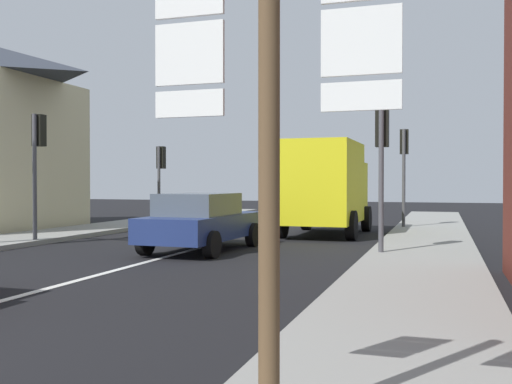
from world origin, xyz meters
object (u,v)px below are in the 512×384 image
object	(u,v)px
delivery_truck	(325,185)
traffic_light_near_right	(382,147)
traffic_light_near_left	(38,148)
traffic_light_far_right	(404,156)
sedan_far	(201,221)
route_sign_post	(270,157)
traffic_light_far_left	(161,167)

from	to	relation	value
delivery_truck	traffic_light_near_right	size ratio (longest dim) A/B	1.44
traffic_light_near_left	traffic_light_far_right	bearing A→B (deg)	39.92
sedan_far	delivery_truck	world-z (taller)	delivery_truck
delivery_truck	traffic_light_near_right	distance (m)	5.89
sedan_far	traffic_light_near_right	bearing A→B (deg)	0.99
sedan_far	traffic_light_far_right	bearing A→B (deg)	61.23
route_sign_post	traffic_light_near_right	xyz separation A→B (m)	(-0.29, 10.23, 0.66)
traffic_light_near_left	sedan_far	bearing A→B (deg)	-2.02
traffic_light_near_left	route_sign_post	bearing A→B (deg)	-46.23
route_sign_post	traffic_light_far_left	size ratio (longest dim) A/B	1.00
sedan_far	traffic_light_far_right	distance (m)	9.58
delivery_truck	traffic_light_far_right	bearing A→B (deg)	50.18
traffic_light_near_right	traffic_light_near_left	xyz separation A→B (m)	(-9.61, 0.10, 0.15)
traffic_light_near_left	traffic_light_far_right	size ratio (longest dim) A/B	1.00
delivery_truck	traffic_light_far_left	size ratio (longest dim) A/B	1.56
route_sign_post	traffic_light_near_right	distance (m)	10.26
traffic_light_near_right	traffic_light_near_left	distance (m)	9.61
traffic_light_far_left	traffic_light_far_right	bearing A→B (deg)	2.72
route_sign_post	traffic_light_near_right	size ratio (longest dim) A/B	0.92
delivery_truck	traffic_light_far_left	distance (m)	7.67
traffic_light_far_left	traffic_light_far_right	size ratio (longest dim) A/B	0.87
traffic_light_far_left	traffic_light_near_right	bearing A→B (deg)	-38.65
traffic_light_far_right	sedan_far	bearing A→B (deg)	-118.77
traffic_light_near_right	traffic_light_far_right	world-z (taller)	traffic_light_far_right
route_sign_post	traffic_light_near_right	bearing A→B (deg)	91.61
traffic_light_far_left	route_sign_post	bearing A→B (deg)	-61.08
traffic_light_near_right	delivery_truck	bearing A→B (deg)	113.89
traffic_light_far_right	traffic_light_near_right	bearing A→B (deg)	-90.00
delivery_truck	traffic_light_near_right	bearing A→B (deg)	-66.11
route_sign_post	traffic_light_far_right	size ratio (longest dim) A/B	0.87
traffic_light_far_right	traffic_light_near_left	bearing A→B (deg)	-140.08
traffic_light_near_left	traffic_light_far_left	bearing A→B (deg)	90.00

